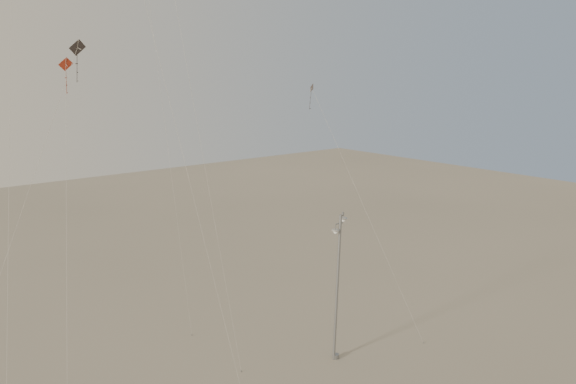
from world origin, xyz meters
TOP-DOWN VIEW (x-y plane):
  - street_lamp at (6.25, 5.08)m, footprint 1.49×0.82m
  - kite_1 at (-5.61, 6.31)m, footprint 1.61×9.93m
  - kite_3 at (-9.29, 7.88)m, footprint 5.22×10.63m
  - kite_4 at (11.55, 10.89)m, footprint 1.38×11.10m
  - kite_5 at (0.41, 17.80)m, footprint 0.38×5.42m
  - kite_6 at (-11.55, 4.39)m, footprint 10.20×4.78m

SIDE VIEW (x-z plane):
  - street_lamp at x=6.25m, z-range 0.33..10.28m
  - kite_4 at x=11.55m, z-range 4.36..22.09m
  - kite_3 at x=-9.29m, z-range 4.68..24.02m
  - kite_6 at x=-11.55m, z-range 4.83..24.81m
  - kite_5 at x=0.41m, z-range 7.28..36.19m
  - kite_1 at x=-5.61m, z-range 7.90..35.93m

